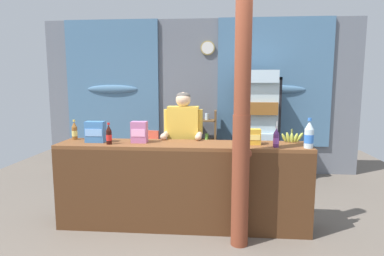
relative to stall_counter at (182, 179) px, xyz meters
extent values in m
plane|color=#665B51|center=(0.05, 0.84, -0.60)|extent=(7.76, 7.76, 0.00)
cube|color=slate|center=(0.05, 2.53, 0.81)|extent=(5.78, 0.12, 2.81)
cube|color=teal|center=(-1.58, 2.44, 1.07)|extent=(1.74, 0.04, 2.29)
ellipsoid|color=teal|center=(-1.58, 2.42, 0.96)|extent=(0.95, 0.10, 0.16)
cube|color=teal|center=(1.39, 2.44, 1.07)|extent=(2.02, 0.04, 2.29)
ellipsoid|color=teal|center=(1.39, 2.42, 0.96)|extent=(1.11, 0.10, 0.16)
cylinder|color=tan|center=(0.20, 2.45, 1.70)|extent=(0.26, 0.03, 0.26)
cylinder|color=white|center=(0.20, 2.44, 1.70)|extent=(0.22, 0.01, 0.22)
cube|color=beige|center=(1.19, 2.45, 1.14)|extent=(0.24, 0.02, 0.18)
cube|color=brown|center=(0.00, 0.11, 0.37)|extent=(2.87, 0.51, 0.04)
cube|color=#4E2E18|center=(0.00, -0.13, -0.12)|extent=(2.87, 0.04, 0.95)
cube|color=#4E2E18|center=(-1.40, 0.11, -0.12)|extent=(0.08, 0.46, 0.95)
cube|color=#4E2E18|center=(1.40, 0.11, -0.12)|extent=(0.08, 0.46, 0.95)
cylinder|color=brown|center=(0.64, -0.31, 0.09)|extent=(0.18, 0.18, 1.37)
cylinder|color=brown|center=(0.64, -0.31, 1.45)|extent=(0.16, 0.16, 1.37)
ellipsoid|color=brown|center=(0.72, -0.31, 0.38)|extent=(0.06, 0.05, 0.08)
cube|color=black|center=(1.07, 2.32, 0.29)|extent=(0.66, 0.04, 1.76)
cube|color=black|center=(0.76, 2.02, 0.29)|extent=(0.04, 0.64, 1.76)
cube|color=black|center=(1.38, 2.02, 0.29)|extent=(0.04, 0.64, 1.76)
cube|color=black|center=(1.07, 2.02, 1.15)|extent=(0.66, 0.64, 0.04)
cube|color=black|center=(1.07, 2.02, -0.56)|extent=(0.66, 0.64, 0.08)
cube|color=silver|center=(1.07, 1.72, 0.34)|extent=(0.60, 0.02, 1.60)
cylinder|color=#B7B7BC|center=(1.34, 1.68, 0.29)|extent=(0.02, 0.02, 0.40)
cube|color=silver|center=(1.07, 2.02, 0.06)|extent=(0.58, 0.56, 0.02)
cube|color=silver|center=(1.07, 1.89, 0.17)|extent=(0.54, 0.52, 0.20)
cube|color=silver|center=(1.07, 2.02, 0.56)|extent=(0.58, 0.56, 0.02)
cube|color=brown|center=(1.07, 1.89, 0.67)|extent=(0.54, 0.52, 0.20)
cube|color=silver|center=(1.07, 2.02, 1.07)|extent=(0.58, 0.56, 0.02)
cube|color=silver|center=(1.07, 1.89, 1.18)|extent=(0.54, 0.52, 0.20)
cube|color=brown|center=(-0.09, 2.21, 0.00)|extent=(0.04, 0.28, 1.19)
cube|color=brown|center=(0.35, 2.21, 0.00)|extent=(0.04, 0.28, 1.19)
cube|color=brown|center=(0.13, 2.21, 0.41)|extent=(0.44, 0.28, 0.02)
cylinder|color=brown|center=(0.07, 2.21, 0.49)|extent=(0.07, 0.07, 0.12)
cylinder|color=silver|center=(0.20, 2.21, 0.48)|extent=(0.07, 0.07, 0.12)
cube|color=brown|center=(0.13, 2.21, 0.06)|extent=(0.44, 0.28, 0.02)
cylinder|color=silver|center=(0.07, 2.21, 0.14)|extent=(0.06, 0.06, 0.14)
cylinder|color=#75C64C|center=(0.20, 2.21, 0.12)|extent=(0.06, 0.06, 0.11)
cube|color=brown|center=(0.13, 2.21, -0.30)|extent=(0.44, 0.28, 0.02)
cylinder|color=#75C64C|center=(0.07, 2.21, -0.22)|extent=(0.06, 0.06, 0.14)
cylinder|color=silver|center=(0.20, 2.21, -0.22)|extent=(0.05, 0.05, 0.14)
cube|color=#E5563D|center=(-0.86, 1.73, -0.16)|extent=(0.52, 0.52, 0.04)
cube|color=#E5563D|center=(-0.82, 1.92, 0.06)|extent=(0.42, 0.13, 0.40)
cylinder|color=#E5563D|center=(-1.09, 1.58, -0.38)|extent=(0.04, 0.04, 0.44)
cylinder|color=#E5563D|center=(-0.71, 1.50, -0.38)|extent=(0.04, 0.04, 0.44)
cylinder|color=#E5563D|center=(-1.00, 1.95, -0.38)|extent=(0.04, 0.04, 0.44)
cylinder|color=#E5563D|center=(-0.63, 1.87, -0.38)|extent=(0.04, 0.04, 0.44)
cube|color=#E5563D|center=(-1.05, 1.77, -0.04)|extent=(0.12, 0.40, 0.03)
cube|color=#E5563D|center=(-0.66, 1.68, -0.04)|extent=(0.12, 0.40, 0.03)
cylinder|color=#28282D|center=(-0.13, 0.58, -0.17)|extent=(0.11, 0.11, 0.85)
cylinder|color=#28282D|center=(0.04, 0.58, -0.17)|extent=(0.11, 0.11, 0.85)
cube|color=gold|center=(-0.04, 0.58, 0.52)|extent=(0.39, 0.20, 0.52)
sphere|color=#DBB28E|center=(-0.04, 0.58, 0.87)|extent=(0.19, 0.19, 0.19)
ellipsoid|color=#4C4742|center=(-0.04, 0.59, 0.91)|extent=(0.18, 0.18, 0.10)
cylinder|color=gold|center=(-0.25, 0.58, 0.59)|extent=(0.08, 0.08, 0.31)
cylinder|color=#DBB28E|center=(-0.25, 0.43, 0.43)|extent=(0.07, 0.26, 0.07)
sphere|color=#DBB28E|center=(-0.25, 0.30, 0.43)|extent=(0.08, 0.08, 0.08)
cylinder|color=gold|center=(0.17, 0.58, 0.59)|extent=(0.08, 0.08, 0.31)
cylinder|color=#DBB28E|center=(0.17, 0.43, 0.43)|extent=(0.07, 0.26, 0.07)
sphere|color=#DBB28E|center=(0.17, 0.30, 0.43)|extent=(0.08, 0.08, 0.08)
cylinder|color=silver|center=(1.37, -0.04, 0.49)|extent=(0.10, 0.10, 0.20)
cone|color=silver|center=(1.37, -0.04, 0.64)|extent=(0.10, 0.10, 0.09)
cylinder|color=blue|center=(1.37, -0.04, 0.70)|extent=(0.04, 0.04, 0.03)
cylinder|color=blue|center=(1.37, -0.04, 0.49)|extent=(0.10, 0.10, 0.09)
cylinder|color=black|center=(-0.82, -0.01, 0.47)|extent=(0.06, 0.06, 0.15)
cone|color=black|center=(-0.82, -0.01, 0.58)|extent=(0.06, 0.06, 0.07)
cylinder|color=red|center=(-0.82, -0.01, 0.63)|extent=(0.03, 0.03, 0.02)
cylinder|color=red|center=(-0.82, -0.01, 0.47)|extent=(0.06, 0.06, 0.07)
cylinder|color=brown|center=(-1.34, 0.25, 0.47)|extent=(0.06, 0.06, 0.15)
cone|color=brown|center=(-1.34, 0.25, 0.58)|extent=(0.06, 0.06, 0.07)
cylinder|color=#E5CC4C|center=(-1.34, 0.25, 0.62)|extent=(0.03, 0.03, 0.02)
cylinder|color=#E5D166|center=(-1.34, 0.25, 0.47)|extent=(0.07, 0.07, 0.07)
cylinder|color=#56286B|center=(1.03, -0.03, 0.46)|extent=(0.06, 0.06, 0.14)
cone|color=#56286B|center=(1.03, -0.03, 0.57)|extent=(0.06, 0.06, 0.06)
cylinder|color=silver|center=(1.03, -0.03, 0.61)|extent=(0.03, 0.03, 0.02)
cylinder|color=purple|center=(1.03, -0.03, 0.46)|extent=(0.06, 0.06, 0.06)
cube|color=#B76699|center=(-0.50, 0.12, 0.51)|extent=(0.18, 0.12, 0.25)
cube|color=#F7A5D8|center=(-0.50, 0.05, 0.51)|extent=(0.16, 0.00, 0.09)
cube|color=gold|center=(0.78, 0.12, 0.48)|extent=(0.21, 0.11, 0.18)
cube|color=#FFE26D|center=(0.78, 0.06, 0.48)|extent=(0.19, 0.00, 0.06)
cube|color=#3D75B7|center=(-1.02, 0.10, 0.51)|extent=(0.22, 0.11, 0.24)
cube|color=#7CB5F7|center=(-1.02, 0.04, 0.51)|extent=(0.20, 0.00, 0.09)
ellipsoid|color=#B7C647|center=(1.17, 0.27, 0.44)|extent=(0.08, 0.04, 0.12)
ellipsoid|color=#B7C647|center=(1.22, 0.27, 0.45)|extent=(0.07, 0.04, 0.13)
ellipsoid|color=#B7C647|center=(1.26, 0.27, 0.44)|extent=(0.04, 0.03, 0.12)
ellipsoid|color=#B7C647|center=(1.31, 0.27, 0.45)|extent=(0.07, 0.04, 0.13)
ellipsoid|color=#B7C647|center=(1.35, 0.27, 0.45)|extent=(0.10, 0.03, 0.13)
cylinder|color=olive|center=(1.26, 0.28, 0.52)|extent=(0.02, 0.02, 0.05)
camera|label=1|loc=(0.41, -3.54, 1.09)|focal=30.43mm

